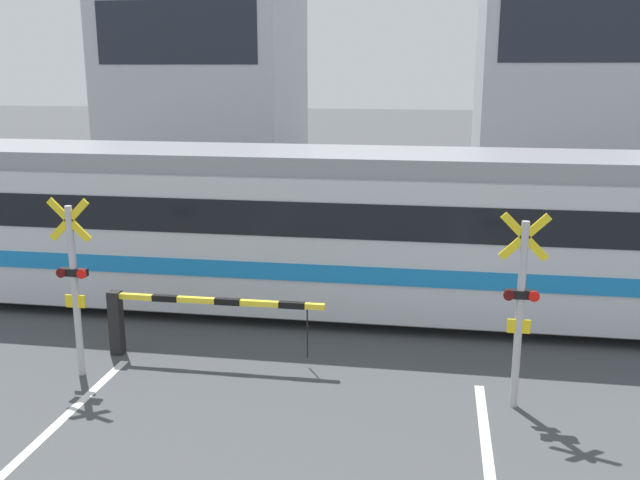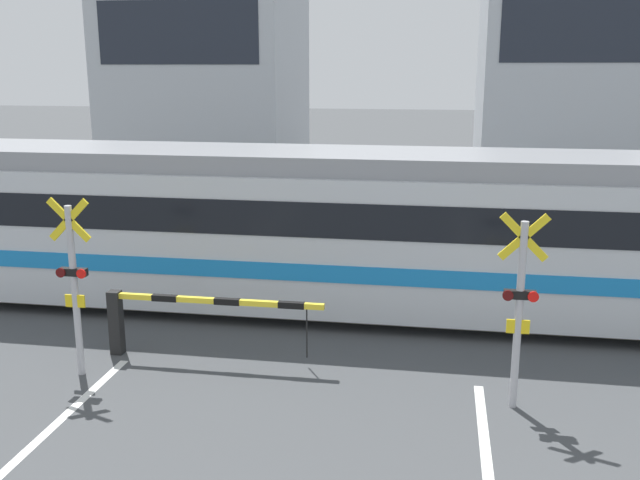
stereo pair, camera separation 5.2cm
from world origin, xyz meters
name	(u,v)px [view 2 (the right image)]	position (x,y,z in m)	size (l,w,h in m)	color
rail_track_near	(320,319)	(0.00, 10.42, 0.04)	(50.00, 0.10, 0.08)	#5B564C
rail_track_far	(331,296)	(0.00, 11.86, 0.04)	(50.00, 0.10, 0.08)	#5B564C
commuter_train	(415,230)	(1.75, 11.14, 1.71)	(19.49, 2.72, 3.20)	silver
crossing_barrier_near	(167,312)	(-2.22, 8.28, 0.79)	(3.68, 0.20, 1.11)	black
crossing_barrier_far	(439,240)	(2.22, 14.23, 0.79)	(3.68, 0.20, 1.11)	black
crossing_signal_left	(74,280)	(-3.34, 7.38, 1.57)	(0.68, 0.15, 2.86)	#B2B2B7
crossing_signal_right	(519,303)	(3.34, 7.38, 1.57)	(0.68, 0.15, 2.86)	#B2B2B7
pedestrian	(361,202)	(-0.01, 17.51, 1.01)	(0.38, 0.23, 1.75)	#33384C
building_left_of_street	(207,50)	(-6.92, 25.08, 5.37)	(6.86, 6.41, 10.74)	#B2B7BC
building_right_of_street	(556,47)	(6.08, 25.08, 5.43)	(5.19, 6.41, 10.86)	#B2B7BC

